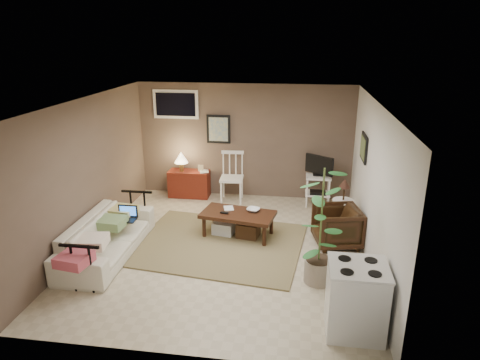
# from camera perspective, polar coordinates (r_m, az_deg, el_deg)

# --- Properties ---
(floor) EXTENTS (5.00, 5.00, 0.00)m
(floor) POSITION_cam_1_polar(r_m,az_deg,el_deg) (7.12, -2.07, -9.08)
(floor) COLOR #C1B293
(floor) RESTS_ON ground
(art_back) EXTENTS (0.50, 0.03, 0.60)m
(art_back) POSITION_cam_1_polar(r_m,az_deg,el_deg) (9.02, -2.88, 6.79)
(art_back) COLOR black
(art_right) EXTENTS (0.03, 0.60, 0.45)m
(art_right) POSITION_cam_1_polar(r_m,az_deg,el_deg) (7.54, 16.19, 4.18)
(art_right) COLOR black
(window) EXTENTS (0.96, 0.03, 0.60)m
(window) POSITION_cam_1_polar(r_m,az_deg,el_deg) (9.15, -8.57, 9.95)
(window) COLOR white
(rug) EXTENTS (2.97, 2.49, 0.03)m
(rug) POSITION_cam_1_polar(r_m,az_deg,el_deg) (7.24, -2.93, -8.47)
(rug) COLOR olive
(rug) RESTS_ON floor
(coffee_table) EXTENTS (1.33, 0.85, 0.47)m
(coffee_table) POSITION_cam_1_polar(r_m,az_deg,el_deg) (7.40, -0.34, -5.68)
(coffee_table) COLOR #36180E
(coffee_table) RESTS_ON floor
(sofa) EXTENTS (0.62, 2.12, 0.83)m
(sofa) POSITION_cam_1_polar(r_m,az_deg,el_deg) (7.07, -17.40, -6.48)
(sofa) COLOR white
(sofa) RESTS_ON floor
(sofa_pillows) EXTENTS (0.41, 2.01, 0.14)m
(sofa_pillows) POSITION_cam_1_polar(r_m,az_deg,el_deg) (6.81, -17.95, -6.65)
(sofa_pillows) COLOR #F5E2CB
(sofa_pillows) RESTS_ON sofa
(sofa_end_rails) EXTENTS (0.57, 2.12, 0.71)m
(sofa_end_rails) POSITION_cam_1_polar(r_m,az_deg,el_deg) (7.04, -16.45, -7.00)
(sofa_end_rails) COLOR black
(sofa_end_rails) RESTS_ON floor
(laptop) EXTENTS (0.33, 0.24, 0.22)m
(laptop) POSITION_cam_1_polar(r_m,az_deg,el_deg) (7.24, -14.83, -4.55)
(laptop) COLOR black
(laptop) RESTS_ON sofa
(red_console) EXTENTS (0.86, 0.38, 0.99)m
(red_console) POSITION_cam_1_polar(r_m,az_deg,el_deg) (9.24, -6.88, -0.15)
(red_console) COLOR maroon
(red_console) RESTS_ON floor
(spindle_chair) EXTENTS (0.49, 0.49, 1.03)m
(spindle_chair) POSITION_cam_1_polar(r_m,az_deg,el_deg) (8.91, -1.10, 0.20)
(spindle_chair) COLOR white
(spindle_chair) RESTS_ON floor
(tv_stand) EXTENTS (0.55, 0.40, 1.05)m
(tv_stand) POSITION_cam_1_polar(r_m,az_deg,el_deg) (8.77, 10.41, 0.07)
(tv_stand) COLOR white
(tv_stand) RESTS_ON floor
(side_table) EXTENTS (0.37, 0.37, 1.00)m
(side_table) POSITION_cam_1_polar(r_m,az_deg,el_deg) (7.66, 13.62, -2.50)
(side_table) COLOR white
(side_table) RESTS_ON floor
(armchair) EXTENTS (0.79, 0.83, 0.73)m
(armchair) POSITION_cam_1_polar(r_m,az_deg,el_deg) (7.26, 12.78, -5.81)
(armchair) COLOR black
(armchair) RESTS_ON floor
(potted_plant) EXTENTS (0.43, 0.43, 1.72)m
(potted_plant) POSITION_cam_1_polar(r_m,az_deg,el_deg) (5.92, 10.76, -5.62)
(potted_plant) COLOR gray
(potted_plant) RESTS_ON floor
(stove) EXTENTS (0.67, 0.62, 0.88)m
(stove) POSITION_cam_1_polar(r_m,az_deg,el_deg) (5.30, 15.19, -15.07)
(stove) COLOR white
(stove) RESTS_ON floor
(bowl) EXTENTS (0.22, 0.11, 0.22)m
(bowl) POSITION_cam_1_polar(r_m,az_deg,el_deg) (7.35, 1.79, -3.39)
(bowl) COLOR #36180E
(bowl) RESTS_ON coffee_table
(book_table) EXTENTS (0.16, 0.06, 0.22)m
(book_table) POSITION_cam_1_polar(r_m,az_deg,el_deg) (7.44, -2.16, -3.10)
(book_table) COLOR #36180E
(book_table) RESTS_ON coffee_table
(book_console) EXTENTS (0.18, 0.07, 0.24)m
(book_console) POSITION_cam_1_polar(r_m,az_deg,el_deg) (9.04, -5.39, 1.79)
(book_console) COLOR #36180E
(book_console) RESTS_ON red_console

